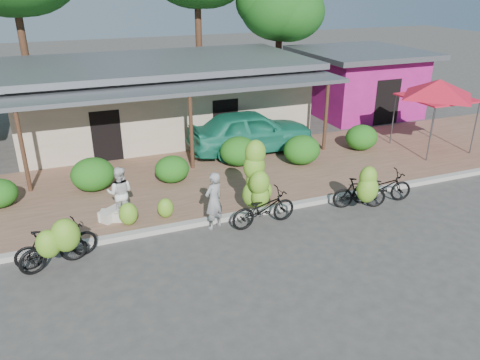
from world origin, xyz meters
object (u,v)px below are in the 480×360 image
(tree_near_right, at_px, (276,6))
(bike_center, at_px, (260,193))
(bike_far_left, at_px, (60,244))
(bike_far_right, at_px, (382,187))
(bike_left, at_px, (50,247))
(sack_near, at_px, (114,213))
(bike_right, at_px, (362,190))
(vendor, at_px, (214,201))
(red_canopy, at_px, (439,89))
(bystander, at_px, (120,193))
(sack_far, at_px, (113,216))
(teal_van, at_px, (251,131))

(tree_near_right, distance_m, bike_center, 15.24)
(bike_far_left, distance_m, bike_far_right, 9.66)
(bike_left, xyz_separation_m, sack_near, (1.74, 1.89, -0.33))
(bike_left, height_order, bike_right, bike_right)
(bike_far_left, bearing_deg, vendor, -103.79)
(red_canopy, xyz_separation_m, bike_center, (-9.03, -3.07, -1.70))
(bike_far_right, distance_m, bystander, 8.09)
(red_canopy, height_order, sack_far, red_canopy)
(tree_near_right, distance_m, bike_left, 18.78)
(sack_near, height_order, teal_van, teal_van)
(tree_near_right, distance_m, bike_far_right, 14.29)
(bike_left, bearing_deg, vendor, -85.45)
(bike_left, relative_size, sack_far, 2.29)
(sack_far, distance_m, bystander, 0.71)
(sack_near, bearing_deg, tree_near_right, 47.35)
(bike_center, xyz_separation_m, sack_far, (-4.03, 1.44, -0.66))
(sack_near, distance_m, bystander, 0.70)
(bike_far_left, xyz_separation_m, bystander, (1.76, 1.83, 0.29))
(red_canopy, distance_m, bike_far_right, 6.25)
(red_canopy, xyz_separation_m, bike_far_left, (-14.54, -3.40, -1.98))
(tree_near_right, height_order, bystander, tree_near_right)
(bike_right, xyz_separation_m, bike_far_right, (0.97, 0.31, -0.19))
(bike_center, height_order, sack_near, bike_center)
(bike_center, relative_size, bike_right, 1.40)
(sack_far, distance_m, vendor, 3.03)
(bike_left, bearing_deg, bike_right, -92.85)
(teal_van, bearing_deg, bike_left, 127.24)
(bike_left, bearing_deg, tree_near_right, -44.26)
(sack_near, height_order, sack_far, sack_near)
(bystander, bearing_deg, vendor, 168.57)
(sack_near, xyz_separation_m, bystander, (0.25, -0.06, 0.65))
(bike_far_right, relative_size, vendor, 1.21)
(sack_near, bearing_deg, bike_left, -132.51)
(bike_far_right, distance_m, vendor, 5.52)
(vendor, bearing_deg, bike_left, -19.72)
(bike_far_right, height_order, bystander, bystander)
(bike_right, height_order, vendor, vendor)
(bike_left, bearing_deg, red_canopy, -78.65)
(bike_far_left, height_order, teal_van, teal_van)
(sack_far, height_order, bystander, bystander)
(bike_far_left, distance_m, bike_left, 0.23)
(bike_left, relative_size, vendor, 1.00)
(bystander, bearing_deg, sack_near, 4.81)
(bike_center, distance_m, bike_far_right, 4.17)
(sack_far, relative_size, teal_van, 0.15)
(sack_far, bearing_deg, sack_near, 77.56)
(tree_near_right, xyz_separation_m, bike_center, (-6.59, -13.05, -4.33))
(bike_right, xyz_separation_m, vendor, (-4.53, 0.66, 0.15))
(bike_center, bearing_deg, bike_far_left, 88.68)
(bike_left, xyz_separation_m, vendor, (4.38, 0.47, 0.26))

